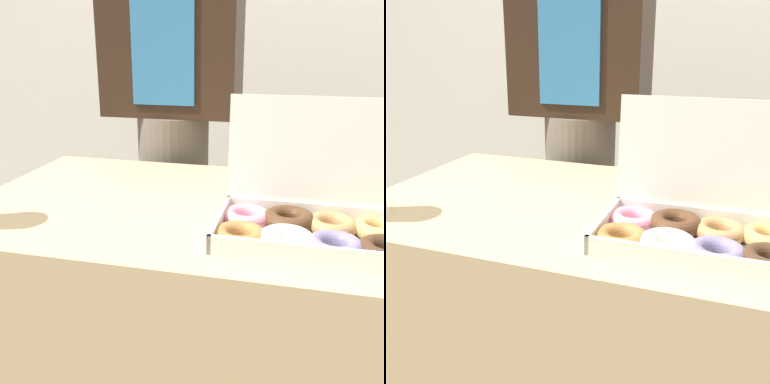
% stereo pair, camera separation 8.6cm
% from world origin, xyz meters
% --- Properties ---
extents(table, '(0.99, 0.64, 0.74)m').
position_xyz_m(table, '(0.00, 0.00, 0.37)').
color(table, tan).
rests_on(table, ground_plane).
extents(donut_box, '(0.38, 0.24, 0.25)m').
position_xyz_m(donut_box, '(0.26, -0.14, 0.77)').
color(donut_box, white).
rests_on(donut_box, table).
extents(person_customer, '(0.43, 0.24, 1.65)m').
position_xyz_m(person_customer, '(-0.18, 0.49, 0.91)').
color(person_customer, '#665B51').
rests_on(person_customer, ground_plane).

